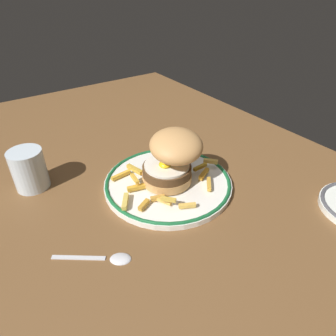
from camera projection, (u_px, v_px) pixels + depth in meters
The scene contains 6 objects.
ground_plane at pixel (147, 194), 66.67cm from camera, with size 144.31×97.65×4.00cm, color brown.
dinner_plate at pixel (168, 182), 65.68cm from camera, with size 27.83×27.83×1.60cm.
burger at pixel (172, 157), 61.78cm from camera, with size 15.08×14.74×12.07cm.
fries_pile at pixel (163, 182), 63.25cm from camera, with size 19.62×25.61×2.17cm.
water_glass at pixel (30, 171), 63.69cm from camera, with size 7.06×7.06×8.89cm.
spoon at pixel (111, 257), 49.20cm from camera, with size 9.28×11.70×0.90cm.
Camera 1 is at (45.51, -25.87, 39.98)cm, focal length 31.97 mm.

